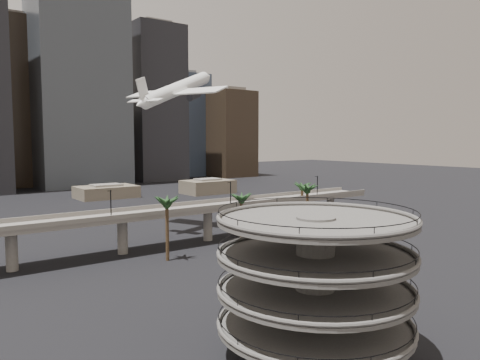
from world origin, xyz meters
TOP-DOWN VIEW (x-y plane):
  - ground at (0.00, 0.00)m, footprint 700.00×700.00m
  - parking_ramp at (-13.00, -4.00)m, footprint 22.20×22.20m
  - overpass at (0.00, 55.00)m, footprint 130.00×9.30m
  - palm_trees at (21.48, 47.47)m, footprint 54.40×18.40m
  - low_buildings at (6.89, 142.30)m, footprint 135.00×27.50m
  - skyline at (15.11, 217.08)m, footprint 269.00×86.00m
  - airborne_jet at (12.37, 72.06)m, footprint 31.99×29.67m
  - car_a at (7.27, 18.16)m, footprint 4.86×2.04m
  - car_b at (15.58, 16.41)m, footprint 4.80×2.36m
  - car_c at (26.90, 18.62)m, footprint 4.93×2.94m

SIDE VIEW (x-z plane):
  - ground at x=0.00m, z-range 0.00..0.00m
  - car_c at x=26.90m, z-range 0.00..1.34m
  - car_b at x=15.58m, z-range 0.00..1.51m
  - car_a at x=7.27m, z-range 0.00..1.64m
  - low_buildings at x=6.89m, z-range -0.54..6.26m
  - overpass at x=0.00m, z-range -0.01..14.69m
  - parking_ramp at x=-13.00m, z-range 1.16..18.51m
  - palm_trees at x=21.48m, z-range 4.30..18.30m
  - airborne_jet at x=12.37m, z-range 30.93..45.04m
  - skyline at x=15.11m, z-range -15.78..101.58m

